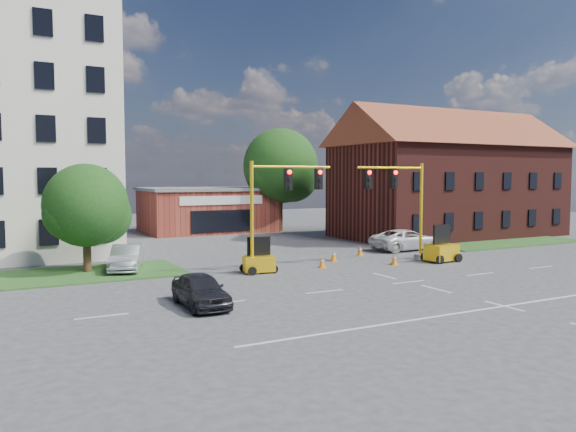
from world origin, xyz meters
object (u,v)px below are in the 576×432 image
Objects in this scene: signal_mast_east at (401,199)px; trailer_west at (259,262)px; signal_mast_west at (279,202)px; pickup_white at (406,240)px; sedan_dark at (201,290)px; trailer_east at (441,251)px.

trailer_west is (-9.91, 0.09, -3.32)m from signal_mast_east.
signal_mast_east is (8.71, 0.00, 0.00)m from signal_mast_west.
trailer_west is 14.10m from pickup_white.
sedan_dark is (-5.54, -6.27, 0.09)m from trailer_west.
pickup_white is at bearing 46.36° from signal_mast_east.
trailer_east reaches higher than pickup_white.
pickup_white is (13.59, 3.77, 0.16)m from trailer_west.
pickup_white reaches higher than sedan_dark.
signal_mast_west is at bearing 43.24° from sedan_dark.
sedan_dark is (-6.74, -6.18, -3.23)m from signal_mast_west.
trailer_west is at bearing 179.50° from signal_mast_east.
pickup_white is (12.39, 3.86, -3.16)m from signal_mast_west.
signal_mast_west reaches higher than trailer_east.
trailer_east is at bearing -38.23° from signal_mast_east.
trailer_west is (-1.20, 0.09, -3.32)m from signal_mast_west.
signal_mast_west is 1.00× the size of signal_mast_east.
signal_mast_east is at bearing 133.81° from trailer_east.
signal_mast_west is 2.77× the size of trailer_east.
pickup_white is 1.34× the size of sedan_dark.
sedan_dark is at bearing 117.08° from pickup_white.
signal_mast_east is at bearing 135.75° from pickup_white.
signal_mast_west reaches higher than trailer_west.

